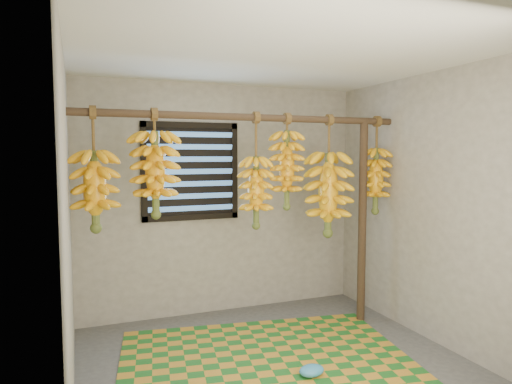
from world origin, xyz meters
name	(u,v)px	position (x,y,z in m)	size (l,w,h in m)	color
floor	(282,371)	(0.00, 0.00, -0.01)	(3.00, 3.00, 0.01)	#444444
ceiling	(284,54)	(0.00, 0.00, 2.40)	(3.00, 3.00, 0.01)	silver
wall_back	(223,199)	(0.00, 1.50, 1.20)	(3.00, 0.01, 2.40)	slate
wall_left	(67,229)	(-1.50, 0.00, 1.20)	(0.01, 3.00, 2.40)	slate
wall_right	(439,209)	(1.50, 0.00, 1.20)	(0.01, 3.00, 2.40)	slate
window	(191,171)	(-0.35, 1.48, 1.50)	(1.00, 0.04, 1.00)	black
hanging_pole	(250,117)	(0.00, 0.70, 2.00)	(0.06, 0.06, 3.00)	#3F2C1D
support_post	(362,222)	(1.20, 0.70, 1.00)	(0.08, 0.08, 2.00)	#3F2C1D
woven_mat	(269,365)	(-0.06, 0.12, 0.01)	(2.33, 1.86, 0.01)	#1C611F
plastic_bag	(312,371)	(0.16, -0.18, 0.05)	(0.20, 0.15, 0.08)	#3288BD
banana_bunch_a	(95,191)	(-1.31, 0.70, 1.39)	(0.34, 0.34, 0.98)	brown
banana_bunch_b	(155,174)	(-0.83, 0.70, 1.51)	(0.38, 0.38, 0.89)	brown
banana_bunch_c	(256,192)	(0.06, 0.70, 1.34)	(0.30, 0.30, 1.04)	brown
banana_bunch_d	(287,170)	(0.36, 0.70, 1.53)	(0.30, 0.30, 0.88)	brown
banana_bunch_e	(328,194)	(0.81, 0.70, 1.29)	(0.44, 0.44, 1.15)	brown
banana_bunch_f	(376,180)	(1.35, 0.70, 1.41)	(0.27, 0.27, 0.97)	brown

